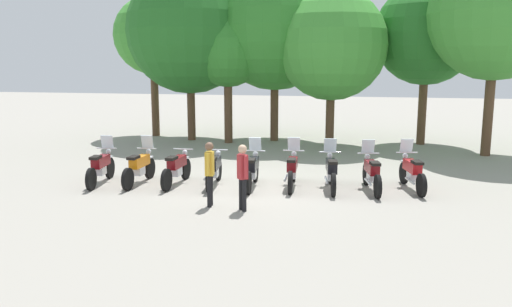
{
  "coord_description": "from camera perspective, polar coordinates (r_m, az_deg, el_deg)",
  "views": [
    {
      "loc": [
        3.09,
        -14.12,
        3.57
      ],
      "look_at": [
        0.0,
        0.5,
        0.9
      ],
      "focal_mm": 36.27,
      "sensor_mm": 36.0,
      "label": 1
    }
  ],
  "objects": [
    {
      "name": "motorcycle_3",
      "position": [
        14.99,
        -4.64,
        -1.71
      ],
      "size": [
        0.62,
        2.19,
        0.99
      ],
      "rotation": [
        0.0,
        0.0,
        1.68
      ],
      "color": "black",
      "rests_on": "ground_plane"
    },
    {
      "name": "motorcycle_5",
      "position": [
        14.85,
        4.01,
        -1.76
      ],
      "size": [
        0.62,
        2.19,
        1.37
      ],
      "rotation": [
        0.0,
        0.0,
        1.65
      ],
      "color": "black",
      "rests_on": "ground_plane"
    },
    {
      "name": "tree_0",
      "position": [
        25.47,
        -11.31,
        12.62
      ],
      "size": [
        3.67,
        3.67,
        6.63
      ],
      "color": "brown",
      "rests_on": "ground_plane"
    },
    {
      "name": "tree_6",
      "position": [
        21.51,
        24.96,
        13.81
      ],
      "size": [
        4.92,
        4.92,
        7.76
      ],
      "color": "brown",
      "rests_on": "ground_plane"
    },
    {
      "name": "motorcycle_8",
      "position": [
        15.15,
        16.82,
        -1.94
      ],
      "size": [
        0.74,
        2.16,
        1.37
      ],
      "rotation": [
        0.0,
        0.0,
        1.8
      ],
      "color": "black",
      "rests_on": "ground_plane"
    },
    {
      "name": "person_1",
      "position": [
        12.39,
        -1.49,
        -2.13
      ],
      "size": [
        0.31,
        0.36,
        1.62
      ],
      "rotation": [
        0.0,
        0.0,
        0.68
      ],
      "color": "black",
      "rests_on": "ground_plane"
    },
    {
      "name": "motorcycle_2",
      "position": [
        15.26,
        -8.74,
        -1.58
      ],
      "size": [
        0.62,
        2.19,
        0.99
      ],
      "rotation": [
        0.0,
        0.0,
        1.56
      ],
      "color": "black",
      "rests_on": "ground_plane"
    },
    {
      "name": "motorcycle_6",
      "position": [
        14.72,
        8.29,
        -1.95
      ],
      "size": [
        0.62,
        2.18,
        1.37
      ],
      "rotation": [
        0.0,
        0.0,
        1.71
      ],
      "color": "black",
      "rests_on": "ground_plane"
    },
    {
      "name": "motorcycle_1",
      "position": [
        15.58,
        -12.72,
        -1.42
      ],
      "size": [
        0.62,
        2.19,
        1.37
      ],
      "rotation": [
        0.0,
        0.0,
        1.58
      ],
      "color": "black",
      "rests_on": "ground_plane"
    },
    {
      "name": "tree_3",
      "position": [
        23.46,
        2.1,
        13.66
      ],
      "size": [
        5.48,
        5.48,
        7.77
      ],
      "color": "brown",
      "rests_on": "ground_plane"
    },
    {
      "name": "motorcycle_4",
      "position": [
        14.79,
        -0.41,
        -1.78
      ],
      "size": [
        0.62,
        2.19,
        1.37
      ],
      "rotation": [
        0.0,
        0.0,
        1.65
      ],
      "color": "black",
      "rests_on": "ground_plane"
    },
    {
      "name": "ground_plane",
      "position": [
        14.89,
        -0.4,
        -3.74
      ],
      "size": [
        80.0,
        80.0,
        0.0
      ],
      "primitive_type": "plane",
      "color": "gray"
    },
    {
      "name": "motorcycle_0",
      "position": [
        15.89,
        -16.73,
        -1.38
      ],
      "size": [
        0.62,
        2.18,
        1.37
      ],
      "rotation": [
        0.0,
        0.0,
        1.72
      ],
      "color": "black",
      "rests_on": "ground_plane"
    },
    {
      "name": "person_0",
      "position": [
        12.81,
        -5.14,
        -1.75
      ],
      "size": [
        0.23,
        0.41,
        1.62
      ],
      "rotation": [
        0.0,
        0.0,
        3.24
      ],
      "color": "black",
      "rests_on": "ground_plane"
    },
    {
      "name": "tree_2",
      "position": [
        22.8,
        -3.14,
        11.37
      ],
      "size": [
        3.28,
        3.28,
        5.74
      ],
      "color": "brown",
      "rests_on": "ground_plane"
    },
    {
      "name": "tree_1",
      "position": [
        23.83,
        -7.34,
        13.28
      ],
      "size": [
        5.6,
        5.6,
        7.72
      ],
      "color": "brown",
      "rests_on": "ground_plane"
    },
    {
      "name": "motorcycle_7",
      "position": [
        14.72,
        12.62,
        -2.09
      ],
      "size": [
        0.68,
        2.17,
        1.37
      ],
      "rotation": [
        0.0,
        0.0,
        1.76
      ],
      "color": "black",
      "rests_on": "ground_plane"
    },
    {
      "name": "tree_5",
      "position": [
        23.48,
        18.28,
        12.44
      ],
      "size": [
        4.35,
        4.35,
        6.91
      ],
      "color": "brown",
      "rests_on": "ground_plane"
    },
    {
      "name": "tree_4",
      "position": [
        22.12,
        8.36,
        11.75
      ],
      "size": [
        4.61,
        4.61,
        6.55
      ],
      "color": "brown",
      "rests_on": "ground_plane"
    }
  ]
}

